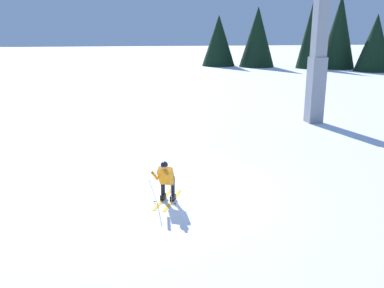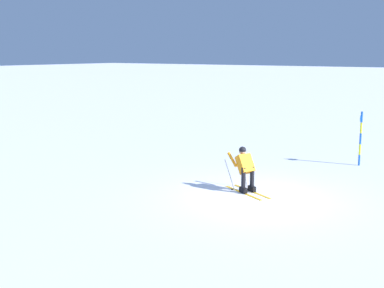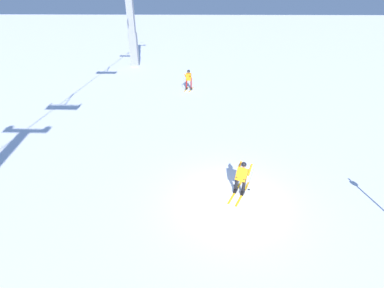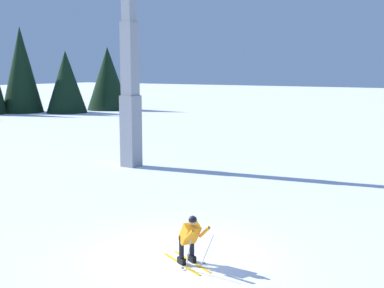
{
  "view_description": "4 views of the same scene",
  "coord_description": "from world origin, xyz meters",
  "views": [
    {
      "loc": [
        12.45,
        -1.85,
        5.07
      ],
      "look_at": [
        1.51,
        0.17,
        2.03
      ],
      "focal_mm": 39.04,
      "sensor_mm": 36.0,
      "label": 1
    },
    {
      "loc": [
        -6.45,
        12.46,
        4.12
      ],
      "look_at": [
        1.04,
        1.74,
        1.73
      ],
      "focal_mm": 47.25,
      "sensor_mm": 36.0,
      "label": 2
    },
    {
      "loc": [
        -8.5,
        1.26,
        7.22
      ],
      "look_at": [
        0.57,
        1.58,
        2.27
      ],
      "focal_mm": 25.25,
      "sensor_mm": 36.0,
      "label": 3
    },
    {
      "loc": [
        7.52,
        -10.99,
        4.99
      ],
      "look_at": [
        0.16,
        0.41,
        3.0
      ],
      "focal_mm": 47.89,
      "sensor_mm": 36.0,
      "label": 4
    }
  ],
  "objects": [
    {
      "name": "skier_carving_main",
      "position": [
        0.66,
        -0.47,
        0.75
      ],
      "size": [
        1.78,
        1.19,
        1.46
      ],
      "color": "yellow",
      "rests_on": "ground_plane"
    },
    {
      "name": "lift_tower_near",
      "position": [
        -9.24,
        9.19,
        4.78
      ],
      "size": [
        0.82,
        2.85,
        11.53
      ],
      "color": "gray",
      "rests_on": "ground_plane"
    },
    {
      "name": "ground_plane",
      "position": [
        0.0,
        0.0,
        0.0
      ],
      "size": [
        260.0,
        260.0,
        0.0
      ],
      "primitive_type": "plane",
      "color": "white"
    }
  ]
}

